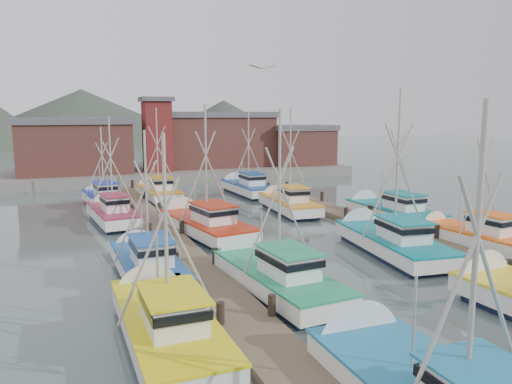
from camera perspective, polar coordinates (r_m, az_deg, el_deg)
name	(u,v)px	position (r m, az deg, el deg)	size (l,w,h in m)	color
ground	(304,249)	(29.35, 5.46, -6.55)	(260.00, 260.00, 0.00)	#4F5F5D
dock_left	(170,241)	(30.70, -9.86, -5.55)	(2.30, 46.00, 1.50)	brown
dock_right	(365,222)	(36.20, 12.38, -3.42)	(2.30, 46.00, 1.50)	brown
quay	(168,172)	(63.85, -10.02, 2.27)	(44.00, 16.00, 1.20)	gray
shed_left	(74,145)	(60.21, -20.04, 5.05)	(12.72, 8.48, 6.20)	brown
shed_center	(213,139)	(65.03, -4.92, 6.11)	(14.84, 9.54, 6.90)	brown
shed_right	(300,145)	(66.43, 5.02, 5.43)	(8.48, 6.36, 5.20)	brown
lookout_tower	(157,134)	(59.17, -11.24, 6.53)	(3.60, 3.60, 8.50)	maroon
distant_hills	(55,143)	(147.86, -21.94, 5.21)	(175.00, 140.00, 42.00)	#394338
boat_2	(164,321)	(18.19, -10.43, -14.29)	(3.35, 9.00, 7.97)	black
boat_4	(271,275)	(22.59, 1.76, -9.47)	(3.54, 9.17, 8.78)	black
boat_5	(387,240)	(29.53, 14.77, -5.35)	(4.17, 9.90, 10.00)	black
boat_6	(146,264)	(24.81, -12.43, -7.99)	(3.21, 8.35, 7.74)	black
boat_7	(470,236)	(32.16, 23.25, -4.63)	(3.43, 8.16, 8.59)	black
boat_8	(202,224)	(33.04, -6.21, -3.60)	(4.51, 10.12, 9.30)	black
boat_9	(287,203)	(40.37, 3.55, -1.29)	(3.56, 8.67, 8.96)	black
boat_10	(111,213)	(37.67, -16.22, -2.36)	(3.38, 8.29, 8.30)	black
boat_11	(389,211)	(38.25, 14.97, -2.14)	(3.75, 9.05, 9.21)	black
boat_12	(157,192)	(47.10, -11.26, 0.02)	(3.59, 8.57, 9.05)	black
boat_13	(246,187)	(49.16, -1.16, 0.56)	(3.53, 8.95, 8.75)	black
boat_14	(103,199)	(44.50, -17.13, -0.72)	(3.19, 8.22, 7.36)	black
gull_near	(262,67)	(27.14, 0.71, 14.05)	(1.55, 0.64, 0.24)	gray
gull_far	(321,129)	(29.60, 7.49, 7.13)	(1.55, 0.65, 0.24)	gray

